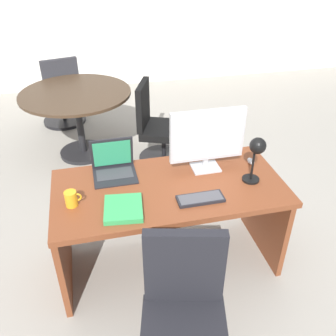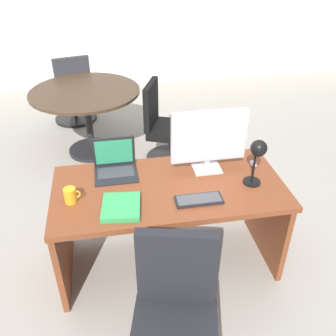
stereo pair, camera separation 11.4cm
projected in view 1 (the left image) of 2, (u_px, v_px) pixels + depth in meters
The scene contains 13 objects.
ground at pixel (138, 163), 4.14m from camera, with size 12.00×12.00×0.00m, color gray.
desk at pixel (168, 205), 2.66m from camera, with size 1.58×0.77×0.73m.
monitor at pixel (207, 137), 2.56m from camera, with size 0.54×0.16×0.46m.
laptop at pixel (113, 163), 2.62m from camera, with size 0.30×0.26×0.25m.
keyboard at pixel (200, 199), 2.37m from camera, with size 0.31×0.12×0.02m.
mouse at pixel (251, 161), 2.74m from camera, with size 0.05×0.08×0.04m.
desk_lamp at pixel (257, 151), 2.41m from camera, with size 0.12×0.14×0.35m.
book at pixel (123, 208), 2.28m from camera, with size 0.27×0.29×0.03m.
coffee_mug at pixel (71, 199), 2.31m from camera, with size 0.11×0.08×0.10m.
office_chair at pixel (184, 328), 2.01m from camera, with size 0.56×0.57×0.93m.
meeting_table at pixel (77, 108), 4.00m from camera, with size 1.18×1.18×0.76m.
meeting_chair_near at pixel (158, 132), 4.02m from camera, with size 0.61×0.60×0.89m.
meeting_chair_far at pixel (62, 98), 4.78m from camera, with size 0.56×0.57×0.91m.
Camera 1 is at (-0.47, -1.99, 2.20)m, focal length 39.30 mm.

